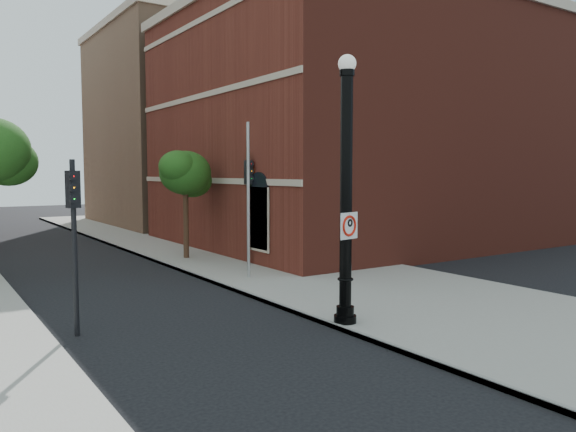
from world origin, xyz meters
TOP-DOWN VIEW (x-y plane):
  - ground at (0.00, 0.00)m, footprint 120.00×120.00m
  - sidewalk_right at (6.00, 10.00)m, footprint 8.00×60.00m
  - curb_edge at (2.05, 10.00)m, footprint 0.10×60.00m
  - brick_wall_building at (16.00, 14.00)m, footprint 22.30×16.30m
  - bg_building_tan_b at (16.00, 30.00)m, footprint 22.00×14.00m
  - lamppost at (2.35, 0.39)m, footprint 0.57×0.57m
  - no_parking_sign at (2.32, 0.22)m, footprint 0.65×0.18m
  - traffic_signal_left at (-3.44, 3.33)m, footprint 0.32×0.37m
  - traffic_signal_right at (4.80, 9.56)m, footprint 0.35×0.41m
  - utility_pole at (3.37, 7.05)m, footprint 0.11×0.11m
  - street_tree_c at (3.41, 12.67)m, footprint 2.68×2.42m

SIDE VIEW (x-z plane):
  - ground at x=0.00m, z-range 0.00..0.00m
  - sidewalk_right at x=6.00m, z-range 0.00..0.12m
  - curb_edge at x=2.05m, z-range 0.00..0.14m
  - no_parking_sign at x=2.32m, z-range 2.25..2.91m
  - traffic_signal_left at x=-3.44m, z-range 0.73..4.92m
  - utility_pole at x=3.37m, z-range 0.00..5.66m
  - lamppost at x=2.35m, z-range -0.26..6.48m
  - traffic_signal_right at x=4.80m, z-range 0.81..5.47m
  - street_tree_c at x=3.41m, z-range 1.39..6.22m
  - brick_wall_building at x=16.00m, z-range 0.01..12.51m
  - bg_building_tan_b at x=16.00m, z-range 0.00..14.00m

